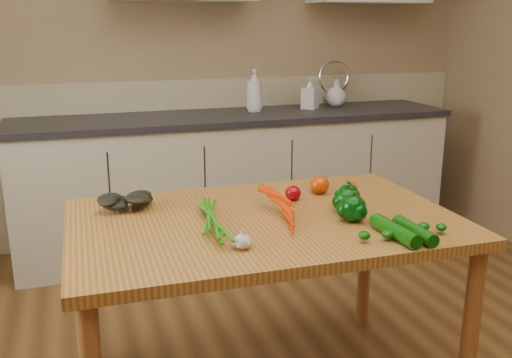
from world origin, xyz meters
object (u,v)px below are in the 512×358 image
Objects in this scene: table at (264,239)px; carrot_bunch at (260,211)px; pepper_c at (353,208)px; zucchini_b at (395,231)px; garlic_bulb at (242,242)px; tomato_a at (293,193)px; leafy_greens at (125,197)px; tomato_c at (350,189)px; pepper_a at (347,200)px; soap_bottle_b at (310,93)px; pepper_b at (348,196)px; soap_bottle_a at (255,90)px; soap_bottle_c at (336,93)px; tomato_b at (320,185)px; zucchini_a at (415,231)px.

carrot_bunch is (-0.02, -0.02, 0.12)m from table.
zucchini_b is at bearing -74.23° from pepper_c.
tomato_a reaches higher than garlic_bulb.
tomato_c is (0.92, -0.11, -0.02)m from leafy_greens.
carrot_bunch is 0.35m from pepper_a.
tomato_c is at bearing 59.04° from pepper_a.
soap_bottle_b reaches higher than pepper_b.
pepper_c is at bearing -115.44° from tomato_c.
soap_bottle_a is at bearing 74.00° from table.
garlic_bulb is (-1.30, -2.02, -0.20)m from soap_bottle_c.
pepper_a is at bearing -90.10° from tomato_b.
pepper_a reaches higher than tomato_b.
tomato_b is at bearing -2.66° from leafy_greens.
carrot_bunch is 0.28m from garlic_bulb.
zucchini_b is at bearing 104.85° from soap_bottle_c.
carrot_bunch is 4.59× the size of garlic_bulb.
garlic_bulb is 0.55m from pepper_a.
zucchini_b reaches higher than zucchini_a.
zucchini_b is at bearing -71.50° from tomato_a.
carrot_bunch is at bearing -172.77° from pepper_b.
pepper_a is at bearing -0.03° from carrot_bunch.
zucchini_b is at bearing -35.49° from leafy_greens.
pepper_b is (-0.78, -1.73, -0.18)m from soap_bottle_c.
zucchini_a is at bearing -80.82° from tomato_b.
tomato_a is at bearing 51.39° from garlic_bulb.
soap_bottle_a is 2.05m from zucchini_a.
zucchini_b is at bearing -38.94° from carrot_bunch.
pepper_b is (0.53, 0.29, 0.02)m from garlic_bulb.
pepper_a is 1.45× the size of tomato_c.
table is at bearing 174.97° from pepper_a.
carrot_bunch is 0.34m from pepper_c.
zucchini_b is at bearing -7.30° from garlic_bulb.
leafy_greens is 2.07× the size of pepper_c.
tomato_c is (0.46, 0.18, -0.01)m from carrot_bunch.
pepper_a is (0.33, -0.03, 0.13)m from table.
tomato_a is 0.31× the size of zucchini_a.
soap_bottle_c is at bearing 65.53° from pepper_a.
pepper_a reaches higher than zucchini_b.
table is 1.80m from soap_bottle_a.
garlic_bulb is 0.59× the size of pepper_c.
soap_bottle_c is 2.20× the size of tomato_b.
garlic_bulb is 0.65× the size of pepper_b.
pepper_b is at bearing 99.07° from zucchini_a.
garlic_bulb is (-0.67, -1.95, -0.25)m from soap_bottle_a.
soap_bottle_b is 1.18× the size of soap_bottle_c.
carrot_bunch is at bearing 140.29° from zucchini_b.
zucchini_b is (0.03, -0.31, -0.02)m from pepper_a.
carrot_bunch is 2.97× the size of pepper_b.
soap_bottle_b is 1.69m from tomato_a.
soap_bottle_b is 2.19× the size of pepper_c.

